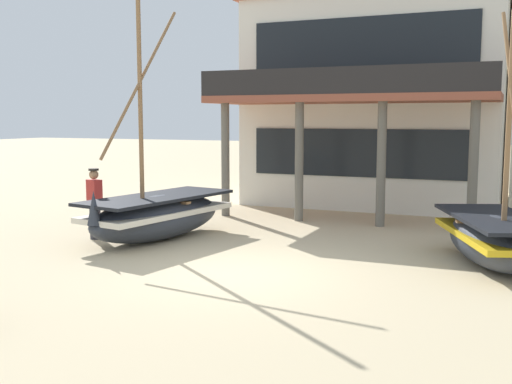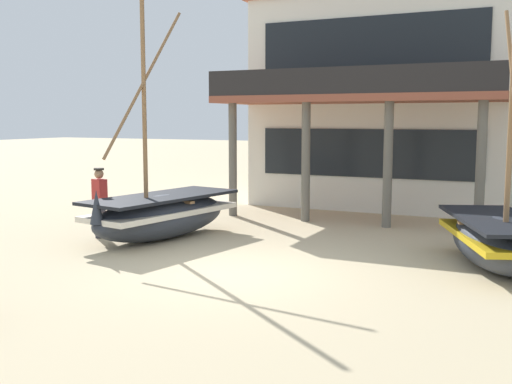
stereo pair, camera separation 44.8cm
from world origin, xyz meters
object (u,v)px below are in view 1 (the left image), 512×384
fishing_boat_near_left (157,215)px  fishing_boat_centre_large (495,238)px  fisherman_by_hull (95,204)px  harbor_building_main (380,101)px

fishing_boat_near_left → fishing_boat_centre_large: (7.44, 0.36, -0.04)m
fisherman_by_hull → harbor_building_main: size_ratio=0.19×
fishing_boat_near_left → harbor_building_main: bearing=69.5°
fishing_boat_centre_large → harbor_building_main: 9.92m
fishing_boat_near_left → fisherman_by_hull: (-1.39, -0.54, 0.24)m
fishing_boat_near_left → fisherman_by_hull: fishing_boat_near_left is taller
fishing_boat_centre_large → fisherman_by_hull: fishing_boat_centre_large is taller
fishing_boat_near_left → fisherman_by_hull: size_ratio=3.30×
fishing_boat_centre_large → harbor_building_main: size_ratio=0.56×
fishing_boat_centre_large → harbor_building_main: bearing=115.6°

